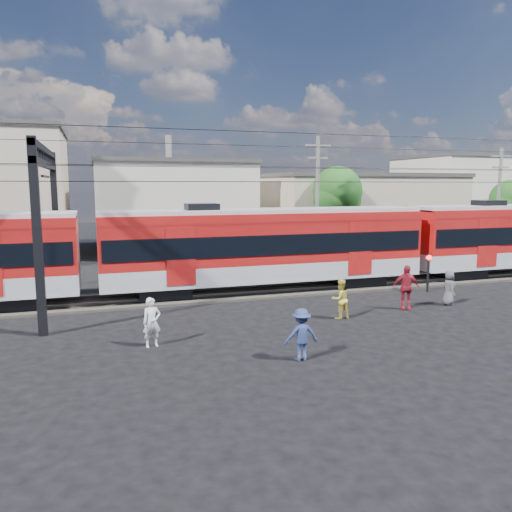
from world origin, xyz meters
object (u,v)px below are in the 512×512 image
at_px(pedestrian_a, 152,322).
at_px(crossing_signal, 428,266).
at_px(commuter_train, 270,244).
at_px(pedestrian_c, 301,335).
at_px(car_silver, 502,251).

distance_m(pedestrian_a, crossing_signal, 14.81).
height_order(commuter_train, crossing_signal, commuter_train).
bearing_deg(commuter_train, pedestrian_a, -133.43).
xyz_separation_m(pedestrian_c, car_silver, (21.50, 14.36, -0.13)).
xyz_separation_m(commuter_train, car_silver, (19.10, 4.65, -1.72)).
distance_m(pedestrian_a, pedestrian_c, 5.02).
xyz_separation_m(pedestrian_a, crossing_signal, (14.13, 4.40, 0.51)).
height_order(commuter_train, pedestrian_c, commuter_train).
height_order(pedestrian_c, crossing_signal, crossing_signal).
bearing_deg(commuter_train, pedestrian_c, -103.86).
distance_m(commuter_train, pedestrian_a, 9.74).
relative_size(commuter_train, pedestrian_c, 30.95).
height_order(pedestrian_a, car_silver, pedestrian_a).
bearing_deg(commuter_train, crossing_signal, -18.91).
xyz_separation_m(car_silver, crossing_signal, (-11.58, -7.23, 0.65)).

